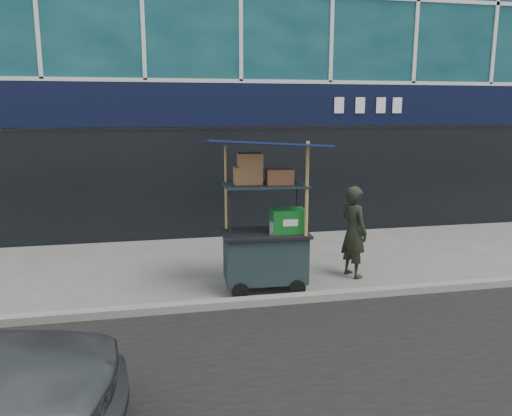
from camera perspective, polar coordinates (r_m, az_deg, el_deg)
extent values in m
plane|color=slate|center=(7.69, 3.50, -10.21)|extent=(80.00, 80.00, 0.00)
cube|color=gray|center=(7.49, 3.91, -10.32)|extent=(80.00, 0.18, 0.12)
cube|color=black|center=(10.93, -1.68, 11.68)|extent=(15.68, 0.06, 0.90)
cube|color=black|center=(11.09, -1.67, 2.86)|extent=(15.68, 0.04, 2.40)
cube|color=#172828|center=(7.88, 1.03, -5.64)|extent=(1.29, 0.79, 0.73)
cylinder|color=black|center=(7.58, -1.80, -9.50)|extent=(0.25, 0.06, 0.25)
cylinder|color=black|center=(7.73, 4.76, -9.12)|extent=(0.25, 0.06, 0.25)
cube|color=black|center=(7.78, 1.04, -2.91)|extent=(1.38, 0.88, 0.04)
cylinder|color=black|center=(7.31, -2.98, -0.85)|extent=(0.03, 0.03, 0.78)
cylinder|color=black|center=(7.51, 5.78, -0.57)|extent=(0.03, 0.03, 0.78)
cylinder|color=black|center=(7.92, -3.44, 0.09)|extent=(0.03, 0.03, 0.78)
cylinder|color=black|center=(8.11, 4.68, 0.32)|extent=(0.03, 0.03, 0.78)
cube|color=#172828|center=(7.63, 1.06, 2.66)|extent=(1.29, 0.79, 0.03)
cylinder|color=#9A8145|center=(7.53, 5.77, -1.34)|extent=(0.05, 0.05, 2.35)
cylinder|color=#9A8145|center=(7.96, -3.42, -1.02)|extent=(0.04, 0.04, 2.25)
cube|color=#0D194A|center=(7.56, 1.08, 7.37)|extent=(1.83, 1.34, 0.21)
cube|color=#0D5817|center=(7.74, 3.67, -1.44)|extent=(0.54, 0.39, 0.37)
cylinder|color=silver|center=(7.56, 1.78, -2.35)|extent=(0.07, 0.07, 0.21)
cylinder|color=#1838B4|center=(7.53, 1.79, -1.50)|extent=(0.04, 0.04, 0.02)
cube|color=brown|center=(7.62, -0.94, 3.76)|extent=(0.43, 0.33, 0.26)
cube|color=olive|center=(7.59, 2.69, 3.61)|extent=(0.41, 0.31, 0.23)
cube|color=brown|center=(7.57, -0.69, 5.51)|extent=(0.38, 0.29, 0.21)
imported|color=black|center=(8.58, 11.11, -2.67)|extent=(0.53, 0.66, 1.56)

